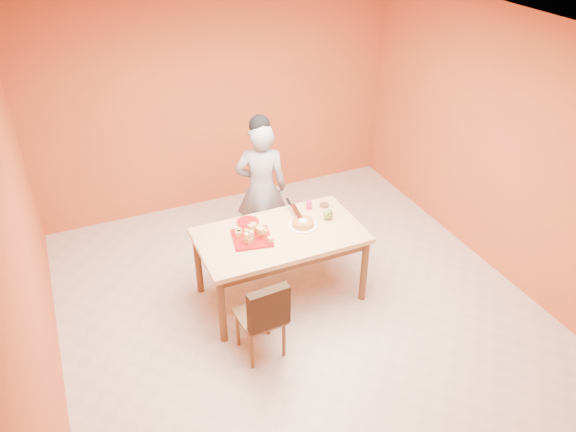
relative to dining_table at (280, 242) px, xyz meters
name	(u,v)px	position (x,y,z in m)	size (l,w,h in m)	color
floor	(303,314)	(0.08, -0.37, -0.67)	(5.00, 5.00, 0.00)	beige
ceiling	(308,39)	(0.08, -0.37, 2.03)	(5.00, 5.00, 0.00)	silver
wall_back	(217,101)	(0.08, 2.13, 0.68)	(4.50, 4.50, 0.00)	#C3492D
wall_left	(25,260)	(-2.17, -0.37, 0.68)	(5.00, 5.00, 0.00)	#C3492D
wall_right	(508,151)	(2.33, -0.37, 0.68)	(5.00, 5.00, 0.00)	#C3492D
dining_table	(280,242)	(0.00, 0.00, 0.00)	(1.60, 0.90, 0.76)	#E5B477
dining_chair	(261,315)	(-0.47, -0.67, -0.23)	(0.41, 0.48, 0.84)	brown
pastry_pile	(252,233)	(-0.28, 0.03, 0.17)	(0.32, 0.32, 0.11)	#E0B85F
person	(261,189)	(0.14, 0.86, 0.11)	(0.57, 0.37, 1.56)	gray
pastry_platter	(252,238)	(-0.28, 0.03, 0.10)	(0.36, 0.36, 0.02)	maroon
red_dinner_plate	(248,222)	(-0.22, 0.31, 0.10)	(0.22, 0.22, 0.01)	maroon
white_cake_plate	(303,226)	(0.26, 0.03, 0.10)	(0.29, 0.29, 0.01)	white
sponge_cake	(303,223)	(0.26, 0.03, 0.13)	(0.21, 0.21, 0.05)	#C17132
cake_server	(296,211)	(0.27, 0.21, 0.16)	(0.05, 0.28, 0.01)	silver
egg_ornament	(328,214)	(0.54, 0.04, 0.16)	(0.10, 0.08, 0.13)	olive
magenta_glass	(309,205)	(0.45, 0.30, 0.14)	(0.06, 0.06, 0.09)	#D82065
checker_tin	(324,205)	(0.62, 0.28, 0.11)	(0.10, 0.10, 0.03)	#311C0D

